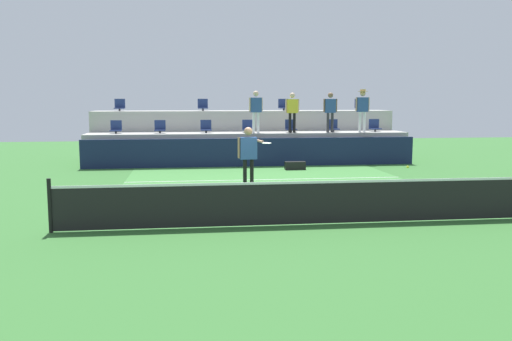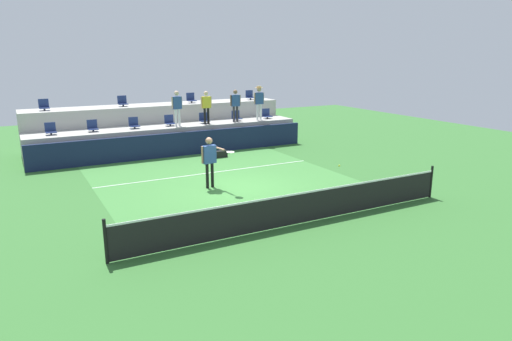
% 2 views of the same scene
% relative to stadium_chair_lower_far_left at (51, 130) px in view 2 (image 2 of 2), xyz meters
% --- Properties ---
extents(ground_plane, '(40.00, 40.00, 0.00)m').
position_rel_stadium_chair_lower_far_left_xyz_m(ground_plane, '(5.30, -7.23, -1.46)').
color(ground_plane, '#336B2D').
extents(court_inner_paint, '(9.00, 10.00, 0.01)m').
position_rel_stadium_chair_lower_far_left_xyz_m(court_inner_paint, '(5.30, -6.23, -1.46)').
color(court_inner_paint, '#3D7F38').
rests_on(court_inner_paint, ground_plane).
extents(court_service_line, '(9.00, 0.06, 0.00)m').
position_rel_stadium_chair_lower_far_left_xyz_m(court_service_line, '(5.30, -4.83, -1.46)').
color(court_service_line, white).
rests_on(court_service_line, ground_plane).
extents(tennis_net, '(10.48, 0.08, 1.07)m').
position_rel_stadium_chair_lower_far_left_xyz_m(tennis_net, '(5.30, -11.23, -0.97)').
color(tennis_net, black).
rests_on(tennis_net, ground_plane).
extents(sponsor_backboard, '(13.00, 0.16, 1.10)m').
position_rel_stadium_chair_lower_far_left_xyz_m(sponsor_backboard, '(5.30, -1.23, -0.91)').
color(sponsor_backboard, '#141E42').
rests_on(sponsor_backboard, ground_plane).
extents(seating_tier_lower, '(13.00, 1.80, 1.25)m').
position_rel_stadium_chair_lower_far_left_xyz_m(seating_tier_lower, '(5.30, 0.07, -0.84)').
color(seating_tier_lower, '#ADAAA3').
rests_on(seating_tier_lower, ground_plane).
extents(seating_tier_upper, '(13.00, 1.80, 2.10)m').
position_rel_stadium_chair_lower_far_left_xyz_m(seating_tier_upper, '(5.30, 1.87, -0.41)').
color(seating_tier_upper, '#ADAAA3').
rests_on(seating_tier_upper, ground_plane).
extents(stadium_chair_lower_far_left, '(0.44, 0.40, 0.52)m').
position_rel_stadium_chair_lower_far_left_xyz_m(stadium_chair_lower_far_left, '(0.00, 0.00, 0.00)').
color(stadium_chair_lower_far_left, '#2D2D33').
rests_on(stadium_chair_lower_far_left, seating_tier_lower).
extents(stadium_chair_lower_left, '(0.44, 0.40, 0.52)m').
position_rel_stadium_chair_lower_far_left_xyz_m(stadium_chair_lower_left, '(1.72, 0.00, 0.00)').
color(stadium_chair_lower_left, '#2D2D33').
rests_on(stadium_chair_lower_left, seating_tier_lower).
extents(stadium_chair_lower_mid_left, '(0.44, 0.40, 0.52)m').
position_rel_stadium_chair_lower_far_left_xyz_m(stadium_chair_lower_mid_left, '(3.56, 0.00, 0.00)').
color(stadium_chair_lower_mid_left, '#2D2D33').
rests_on(stadium_chair_lower_mid_left, seating_tier_lower).
extents(stadium_chair_lower_center, '(0.44, 0.40, 0.52)m').
position_rel_stadium_chair_lower_far_left_xyz_m(stadium_chair_lower_center, '(5.27, 0.00, 0.00)').
color(stadium_chair_lower_center, '#2D2D33').
rests_on(stadium_chair_lower_center, seating_tier_lower).
extents(stadium_chair_lower_mid_right, '(0.44, 0.40, 0.52)m').
position_rel_stadium_chair_lower_far_left_xyz_m(stadium_chair_lower_mid_right, '(7.06, 0.00, 0.00)').
color(stadium_chair_lower_mid_right, '#2D2D33').
rests_on(stadium_chair_lower_mid_right, seating_tier_lower).
extents(stadium_chair_lower_right, '(0.44, 0.40, 0.52)m').
position_rel_stadium_chair_lower_far_left_xyz_m(stadium_chair_lower_right, '(8.85, 0.00, 0.00)').
color(stadium_chair_lower_right, '#2D2D33').
rests_on(stadium_chair_lower_right, seating_tier_lower).
extents(stadium_chair_lower_far_right, '(0.44, 0.40, 0.52)m').
position_rel_stadium_chair_lower_far_left_xyz_m(stadium_chair_lower_far_right, '(10.66, 0.00, 0.00)').
color(stadium_chair_lower_far_right, '#2D2D33').
rests_on(stadium_chair_lower_far_right, seating_tier_lower).
extents(stadium_chair_upper_far_left, '(0.44, 0.40, 0.52)m').
position_rel_stadium_chair_lower_far_left_xyz_m(stadium_chair_upper_far_left, '(-0.04, 1.80, 0.85)').
color(stadium_chair_upper_far_left, '#2D2D33').
rests_on(stadium_chair_upper_far_left, seating_tier_upper).
extents(stadium_chair_upper_left, '(0.44, 0.40, 0.52)m').
position_rel_stadium_chair_lower_far_left_xyz_m(stadium_chair_upper_left, '(3.50, 1.80, 0.85)').
color(stadium_chair_upper_left, '#2D2D33').
rests_on(stadium_chair_upper_left, seating_tier_upper).
extents(stadium_chair_upper_right, '(0.44, 0.40, 0.52)m').
position_rel_stadium_chair_lower_far_left_xyz_m(stadium_chair_upper_right, '(7.07, 1.80, 0.85)').
color(stadium_chair_upper_right, '#2D2D33').
rests_on(stadium_chair_upper_right, seating_tier_upper).
extents(stadium_chair_upper_far_right, '(0.44, 0.40, 0.52)m').
position_rel_stadium_chair_lower_far_left_xyz_m(stadium_chair_upper_far_right, '(10.59, 1.80, 0.85)').
color(stadium_chair_upper_far_right, '#2D2D33').
rests_on(stadium_chair_upper_far_right, seating_tier_upper).
extents(tennis_player, '(0.86, 1.21, 1.81)m').
position_rel_stadium_chair_lower_far_left_xyz_m(tennis_player, '(4.53, -6.76, -0.34)').
color(tennis_player, black).
rests_on(tennis_player, ground_plane).
extents(spectator_leaning_on_rail, '(0.59, 0.28, 1.69)m').
position_rel_stadium_chair_lower_far_left_xyz_m(spectator_leaning_on_rail, '(5.55, -0.38, 0.80)').
color(spectator_leaning_on_rail, white).
rests_on(spectator_leaning_on_rail, seating_tier_lower).
extents(spectator_in_grey, '(0.57, 0.22, 1.61)m').
position_rel_stadium_chair_lower_far_left_xyz_m(spectator_in_grey, '(7.04, -0.38, 0.75)').
color(spectator_in_grey, black).
rests_on(spectator_in_grey, seating_tier_lower).
extents(spectator_in_white, '(0.57, 0.22, 1.62)m').
position_rel_stadium_chair_lower_far_left_xyz_m(spectator_in_white, '(8.62, -0.38, 0.76)').
color(spectator_in_white, '#2D2D33').
rests_on(spectator_in_white, seating_tier_lower).
extents(spectator_with_hat, '(0.59, 0.41, 1.76)m').
position_rel_stadium_chair_lower_far_left_xyz_m(spectator_with_hat, '(9.98, -0.38, 0.87)').
color(spectator_with_hat, white).
rests_on(spectator_with_hat, seating_tier_lower).
extents(tennis_ball, '(0.07, 0.07, 0.07)m').
position_rel_stadium_chair_lower_far_left_xyz_m(tennis_ball, '(8.21, -9.30, -0.54)').
color(tennis_ball, '#CCE033').
extents(equipment_bag, '(0.76, 0.28, 0.30)m').
position_rel_stadium_chair_lower_far_left_xyz_m(equipment_bag, '(6.76, -2.42, -1.31)').
color(equipment_bag, black).
rests_on(equipment_bag, ground_plane).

